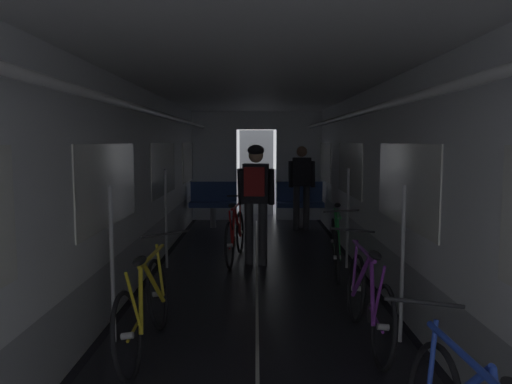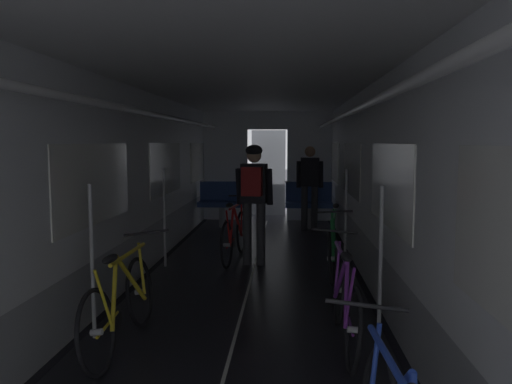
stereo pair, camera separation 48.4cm
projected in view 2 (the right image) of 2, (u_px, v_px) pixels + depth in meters
train_car_shell at (247, 148)px, 5.72m from camera, size 3.14×12.34×2.57m
bench_seat_far_left at (222, 200)px, 10.34m from camera, size 0.98×0.51×0.95m
bench_seat_far_right at (309, 200)px, 10.22m from camera, size 0.98×0.51×0.95m
bicycle_green at (332, 246)px, 6.62m from camera, size 0.44×1.69×0.95m
bicycle_purple at (345, 302)px, 4.29m from camera, size 0.44×1.69×0.95m
bicycle_yellow at (121, 304)px, 4.24m from camera, size 0.44×1.69×0.96m
person_cyclist_aisle at (254, 191)px, 7.05m from camera, size 0.55×0.42×1.73m
bicycle_red_in_aisle at (234, 235)px, 7.40m from camera, size 0.44×1.69×0.94m
person_standing_near_bench at (310, 182)px, 9.81m from camera, size 0.53×0.23×1.69m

